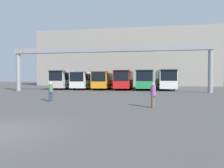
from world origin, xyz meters
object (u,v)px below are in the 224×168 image
at_px(bus_slot_4, 144,79).
at_px(pedestrian_near_right, 51,91).
at_px(bus_slot_2, 105,79).
at_px(pedestrian_near_left, 153,95).
at_px(bus_slot_1, 86,79).
at_px(bus_slot_3, 124,79).
at_px(bus_slot_5, 164,78).
at_px(bus_slot_0, 68,79).

relative_size(bus_slot_4, pedestrian_near_right, 7.48).
height_order(bus_slot_2, pedestrian_near_left, bus_slot_2).
relative_size(bus_slot_1, pedestrian_near_right, 6.51).
bearing_deg(bus_slot_2, bus_slot_3, -3.56).
distance_m(bus_slot_1, pedestrian_near_right, 19.75).
distance_m(bus_slot_5, pedestrian_near_left, 23.12).
bearing_deg(bus_slot_5, bus_slot_3, -173.19).
bearing_deg(bus_slot_3, pedestrian_near_right, -101.76).
bearing_deg(pedestrian_near_left, bus_slot_1, -119.65).
height_order(bus_slot_0, bus_slot_1, bus_slot_0).
distance_m(bus_slot_3, pedestrian_near_right, 20.21).
bearing_deg(pedestrian_near_right, bus_slot_4, 31.15).
bearing_deg(pedestrian_near_right, bus_slot_5, 23.42).
bearing_deg(bus_slot_0, bus_slot_5, 2.93).
distance_m(bus_slot_0, bus_slot_2, 6.95).
relative_size(bus_slot_0, pedestrian_near_right, 6.74).
xyz_separation_m(bus_slot_4, pedestrian_near_right, (-7.59, -20.29, -0.99)).
bearing_deg(pedestrian_near_left, bus_slot_4, -144.92).
distance_m(bus_slot_4, pedestrian_near_left, 22.64).
height_order(bus_slot_3, pedestrian_near_right, bus_slot_3).
relative_size(bus_slot_5, pedestrian_near_left, 7.78).
xyz_separation_m(bus_slot_3, pedestrian_near_right, (-4.11, -19.76, -0.98)).
height_order(bus_slot_3, bus_slot_4, bus_slot_4).
xyz_separation_m(bus_slot_0, bus_slot_1, (3.47, -0.18, -0.13)).
height_order(bus_slot_2, pedestrian_near_right, bus_slot_2).
distance_m(bus_slot_1, bus_slot_4, 10.45).
relative_size(bus_slot_0, bus_slot_3, 0.99).
bearing_deg(pedestrian_near_right, pedestrian_near_left, -54.27).
bearing_deg(bus_slot_3, pedestrian_near_left, -79.70).
relative_size(bus_slot_2, pedestrian_near_left, 7.01).
bearing_deg(bus_slot_4, bus_slot_2, -177.46).
height_order(bus_slot_0, pedestrian_near_left, bus_slot_0).
height_order(bus_slot_0, bus_slot_2, bus_slot_0).
height_order(bus_slot_4, pedestrian_near_left, bus_slot_4).
bearing_deg(bus_slot_0, bus_slot_2, 2.26).
bearing_deg(bus_slot_5, pedestrian_near_right, -118.24).
bearing_deg(bus_slot_5, bus_slot_1, -175.59).
bearing_deg(bus_slot_2, bus_slot_4, 2.54).
height_order(bus_slot_3, bus_slot_5, bus_slot_5).
relative_size(bus_slot_2, bus_slot_3, 1.04).
bearing_deg(bus_slot_5, bus_slot_0, -177.07).
distance_m(bus_slot_2, bus_slot_3, 3.48).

